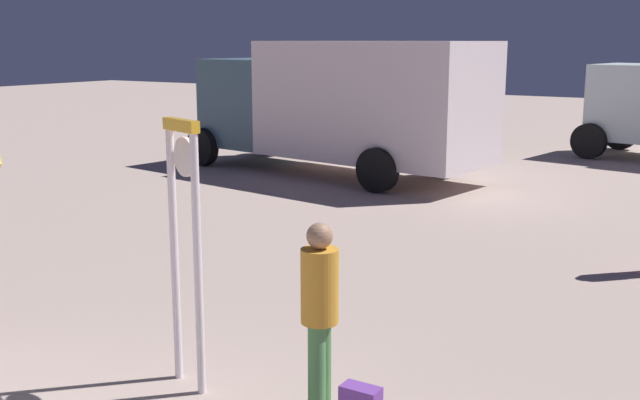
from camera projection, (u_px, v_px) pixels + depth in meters
name	position (u px, v px, depth m)	size (l,w,h in m)	color
standing_clock	(185.00, 230.00, 6.51)	(0.48, 0.23, 2.34)	white
person_near_clock	(320.00, 308.00, 6.13)	(0.30, 0.30, 1.58)	#4E894B
box_truck_near	(342.00, 102.00, 17.06)	(7.50, 3.43, 2.96)	silver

